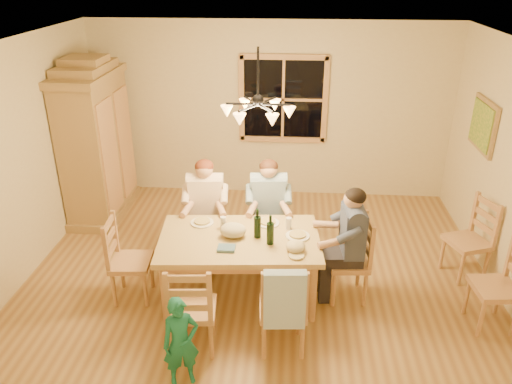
# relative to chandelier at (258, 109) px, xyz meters

# --- Properties ---
(floor) EXTENTS (5.50, 5.50, 0.00)m
(floor) POSITION_rel_chandelier_xyz_m (0.00, 0.00, -2.08)
(floor) COLOR olive
(floor) RESTS_ON ground
(ceiling) EXTENTS (5.50, 5.00, 0.02)m
(ceiling) POSITION_rel_chandelier_xyz_m (0.00, 0.00, 0.62)
(ceiling) COLOR white
(ceiling) RESTS_ON wall_back
(wall_back) EXTENTS (5.50, 0.02, 2.70)m
(wall_back) POSITION_rel_chandelier_xyz_m (0.00, 2.50, -0.73)
(wall_back) COLOR beige
(wall_back) RESTS_ON floor
(wall_left) EXTENTS (0.02, 5.00, 2.70)m
(wall_left) POSITION_rel_chandelier_xyz_m (-2.75, 0.00, -0.73)
(wall_left) COLOR beige
(wall_left) RESTS_ON floor
(window) EXTENTS (1.30, 0.06, 1.30)m
(window) POSITION_rel_chandelier_xyz_m (0.20, 2.47, -0.53)
(window) COLOR black
(window) RESTS_ON wall_back
(painting) EXTENTS (0.06, 0.78, 0.64)m
(painting) POSITION_rel_chandelier_xyz_m (2.71, 1.20, -0.48)
(painting) COLOR olive
(painting) RESTS_ON wall_right
(chandelier) EXTENTS (0.77, 0.68, 0.71)m
(chandelier) POSITION_rel_chandelier_xyz_m (0.00, 0.00, 0.00)
(chandelier) COLOR black
(chandelier) RESTS_ON ceiling
(armoire) EXTENTS (0.66, 1.40, 2.30)m
(armoire) POSITION_rel_chandelier_xyz_m (-2.42, 1.58, -1.02)
(armoire) COLOR olive
(armoire) RESTS_ON floor
(dining_table) EXTENTS (1.80, 1.19, 0.76)m
(dining_table) POSITION_rel_chandelier_xyz_m (-0.17, -0.35, -1.42)
(dining_table) COLOR tan
(dining_table) RESTS_ON floor
(chair_far_left) EXTENTS (0.47, 0.45, 0.99)m
(chair_far_left) POSITION_rel_chandelier_xyz_m (-0.67, 0.43, -1.77)
(chair_far_left) COLOR #B57F50
(chair_far_left) RESTS_ON floor
(chair_far_right) EXTENTS (0.47, 0.45, 0.99)m
(chair_far_right) POSITION_rel_chandelier_xyz_m (0.09, 0.49, -1.77)
(chair_far_right) COLOR #B57F50
(chair_far_right) RESTS_ON floor
(chair_near_left) EXTENTS (0.47, 0.45, 0.99)m
(chair_near_left) POSITION_rel_chandelier_xyz_m (-0.53, -1.19, -1.77)
(chair_near_left) COLOR #B57F50
(chair_near_left) RESTS_ON floor
(chair_near_right) EXTENTS (0.47, 0.45, 0.99)m
(chair_near_right) POSITION_rel_chandelier_xyz_m (0.32, -1.12, -1.77)
(chair_near_right) COLOR #B57F50
(chair_near_right) RESTS_ON floor
(chair_end_left) EXTENTS (0.45, 0.47, 0.99)m
(chair_end_left) POSITION_rel_chandelier_xyz_m (-1.36, -0.44, -1.77)
(chair_end_left) COLOR #B57F50
(chair_end_left) RESTS_ON floor
(chair_end_right) EXTENTS (0.45, 0.47, 0.99)m
(chair_end_right) POSITION_rel_chandelier_xyz_m (1.01, -0.25, -1.77)
(chair_end_right) COLOR #B57F50
(chair_end_right) RESTS_ON floor
(adult_woman) EXTENTS (0.42, 0.45, 0.87)m
(adult_woman) POSITION_rel_chandelier_xyz_m (-0.67, 0.43, -1.24)
(adult_woman) COLOR beige
(adult_woman) RESTS_ON floor
(adult_plaid_man) EXTENTS (0.42, 0.45, 0.87)m
(adult_plaid_man) POSITION_rel_chandelier_xyz_m (0.09, 0.49, -1.24)
(adult_plaid_man) COLOR #2F5C82
(adult_plaid_man) RESTS_ON floor
(adult_slate_man) EXTENTS (0.45, 0.42, 0.87)m
(adult_slate_man) POSITION_rel_chandelier_xyz_m (1.01, -0.25, -1.24)
(adult_slate_man) COLOR #3E4764
(adult_slate_man) RESTS_ON floor
(towel) EXTENTS (0.39, 0.13, 0.58)m
(towel) POSITION_rel_chandelier_xyz_m (0.34, -1.31, -1.38)
(towel) COLOR #A1BEDA
(towel) RESTS_ON chair_near_right
(wine_bottle_a) EXTENTS (0.08, 0.08, 0.33)m
(wine_bottle_a) POSITION_rel_chandelier_xyz_m (0.02, -0.31, -1.15)
(wine_bottle_a) COLOR black
(wine_bottle_a) RESTS_ON dining_table
(wine_bottle_b) EXTENTS (0.08, 0.08, 0.33)m
(wine_bottle_b) POSITION_rel_chandelier_xyz_m (0.16, -0.44, -1.15)
(wine_bottle_b) COLOR black
(wine_bottle_b) RESTS_ON dining_table
(plate_woman) EXTENTS (0.26, 0.26, 0.02)m
(plate_woman) POSITION_rel_chandelier_xyz_m (-0.63, -0.06, -1.31)
(plate_woman) COLOR white
(plate_woman) RESTS_ON dining_table
(plate_plaid) EXTENTS (0.26, 0.26, 0.02)m
(plate_plaid) POSITION_rel_chandelier_xyz_m (0.11, -0.01, -1.31)
(plate_plaid) COLOR white
(plate_plaid) RESTS_ON dining_table
(plate_slate) EXTENTS (0.26, 0.26, 0.02)m
(plate_slate) POSITION_rel_chandelier_xyz_m (0.45, -0.28, -1.31)
(plate_slate) COLOR white
(plate_slate) RESTS_ON dining_table
(wine_glass_a) EXTENTS (0.06, 0.06, 0.14)m
(wine_glass_a) POSITION_rel_chandelier_xyz_m (-0.37, -0.15, -1.25)
(wine_glass_a) COLOR silver
(wine_glass_a) RESTS_ON dining_table
(wine_glass_b) EXTENTS (0.06, 0.06, 0.14)m
(wine_glass_b) POSITION_rel_chandelier_xyz_m (0.35, -0.12, -1.25)
(wine_glass_b) COLOR silver
(wine_glass_b) RESTS_ON dining_table
(cap) EXTENTS (0.20, 0.20, 0.11)m
(cap) POSITION_rel_chandelier_xyz_m (0.43, -0.57, -1.26)
(cap) COLOR #C7B685
(cap) RESTS_ON dining_table
(napkin) EXTENTS (0.19, 0.15, 0.03)m
(napkin) POSITION_rel_chandelier_xyz_m (-0.28, -0.59, -1.30)
(napkin) COLOR #476782
(napkin) RESTS_ON dining_table
(cloth_bundle) EXTENTS (0.28, 0.22, 0.15)m
(cloth_bundle) POSITION_rel_chandelier_xyz_m (-0.24, -0.33, -1.24)
(cloth_bundle) COLOR tan
(cloth_bundle) RESTS_ON dining_table
(child) EXTENTS (0.38, 0.33, 0.89)m
(child) POSITION_rel_chandelier_xyz_m (-0.55, -1.64, -1.63)
(child) COLOR #19735D
(child) RESTS_ON floor
(chair_spare_front) EXTENTS (0.46, 0.48, 0.99)m
(chair_spare_front) POSITION_rel_chandelier_xyz_m (2.45, -0.63, -1.77)
(chair_spare_front) COLOR #B57F50
(chair_spare_front) RESTS_ON floor
(chair_spare_back) EXTENTS (0.55, 0.56, 0.99)m
(chair_spare_back) POSITION_rel_chandelier_xyz_m (2.45, 0.29, -1.77)
(chair_spare_back) COLOR #B57F50
(chair_spare_back) RESTS_ON floor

